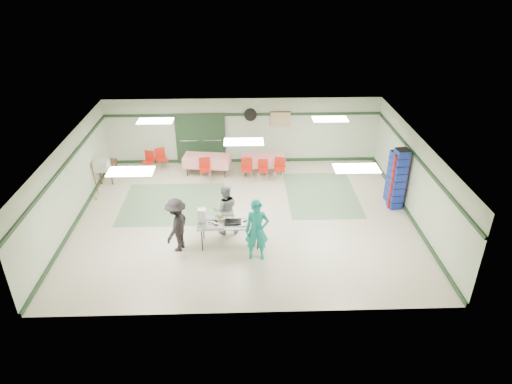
{
  "coord_description": "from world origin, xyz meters",
  "views": [
    {
      "loc": [
        -0.05,
        -12.96,
        7.86
      ],
      "look_at": [
        0.37,
        -0.3,
        1.1
      ],
      "focal_mm": 32.0,
      "sensor_mm": 36.0,
      "label": 1
    }
  ],
  "objects_px": {
    "chair_c": "(280,166)",
    "volunteer_grey": "(225,209)",
    "chair_a": "(263,168)",
    "crate_stack_blue_a": "(393,176)",
    "serving_table": "(230,224)",
    "office_printer": "(102,165)",
    "dining_table_b": "(207,160)",
    "printer_table": "(108,165)",
    "chair_b": "(247,167)",
    "crate_stack_red": "(397,181)",
    "chair_loose_b": "(149,159)",
    "broom": "(95,180)",
    "crate_stack_blue_b": "(398,179)",
    "volunteer_teal": "(257,230)",
    "volunteer_dark": "(177,225)",
    "dining_table_a": "(263,160)",
    "chair_loose_a": "(161,157)",
    "chair_d": "(205,167)"
  },
  "relations": [
    {
      "from": "serving_table",
      "to": "dining_table_b",
      "type": "height_order",
      "value": "dining_table_b"
    },
    {
      "from": "chair_loose_a",
      "to": "dining_table_a",
      "type": "bearing_deg",
      "value": -35.66
    },
    {
      "from": "chair_c",
      "to": "volunteer_grey",
      "type": "bearing_deg",
      "value": -110.91
    },
    {
      "from": "chair_loose_a",
      "to": "chair_loose_b",
      "type": "relative_size",
      "value": 1.03
    },
    {
      "from": "volunteer_dark",
      "to": "chair_a",
      "type": "bearing_deg",
      "value": 167.4
    },
    {
      "from": "volunteer_dark",
      "to": "dining_table_a",
      "type": "xyz_separation_m",
      "value": [
        2.74,
        5.12,
        -0.26
      ]
    },
    {
      "from": "dining_table_b",
      "to": "chair_c",
      "type": "xyz_separation_m",
      "value": [
        2.81,
        -0.57,
        -0.03
      ]
    },
    {
      "from": "chair_a",
      "to": "crate_stack_red",
      "type": "bearing_deg",
      "value": -26.07
    },
    {
      "from": "crate_stack_red",
      "to": "serving_table",
      "type": "bearing_deg",
      "value": -159.28
    },
    {
      "from": "volunteer_grey",
      "to": "chair_loose_b",
      "type": "xyz_separation_m",
      "value": [
        -3.15,
        4.53,
        -0.3
      ]
    },
    {
      "from": "dining_table_b",
      "to": "printer_table",
      "type": "height_order",
      "value": "dining_table_b"
    },
    {
      "from": "chair_d",
      "to": "chair_loose_b",
      "type": "xyz_separation_m",
      "value": [
        -2.27,
        0.84,
        -0.03
      ]
    },
    {
      "from": "chair_a",
      "to": "crate_stack_blue_b",
      "type": "bearing_deg",
      "value": -26.75
    },
    {
      "from": "volunteer_grey",
      "to": "volunteer_dark",
      "type": "height_order",
      "value": "volunteer_dark"
    },
    {
      "from": "dining_table_a",
      "to": "chair_a",
      "type": "distance_m",
      "value": 0.58
    },
    {
      "from": "volunteer_teal",
      "to": "crate_stack_blue_b",
      "type": "height_order",
      "value": "crate_stack_blue_b"
    },
    {
      "from": "chair_loose_b",
      "to": "broom",
      "type": "relative_size",
      "value": 0.64
    },
    {
      "from": "volunteer_grey",
      "to": "crate_stack_blue_a",
      "type": "distance_m",
      "value": 6.04
    },
    {
      "from": "crate_stack_blue_a",
      "to": "office_printer",
      "type": "height_order",
      "value": "crate_stack_blue_a"
    },
    {
      "from": "dining_table_a",
      "to": "chair_a",
      "type": "relative_size",
      "value": 2.07
    },
    {
      "from": "chair_a",
      "to": "crate_stack_blue_b",
      "type": "xyz_separation_m",
      "value": [
        4.42,
        -2.3,
        0.58
      ]
    },
    {
      "from": "office_printer",
      "to": "volunteer_grey",
      "type": "bearing_deg",
      "value": -30.93
    },
    {
      "from": "chair_loose_b",
      "to": "crate_stack_blue_b",
      "type": "distance_m",
      "value": 9.45
    },
    {
      "from": "dining_table_a",
      "to": "chair_loose_b",
      "type": "bearing_deg",
      "value": 175.8
    },
    {
      "from": "chair_c",
      "to": "chair_a",
      "type": "bearing_deg",
      "value": -172.23
    },
    {
      "from": "dining_table_b",
      "to": "chair_loose_a",
      "type": "distance_m",
      "value": 1.92
    },
    {
      "from": "chair_c",
      "to": "crate_stack_blue_a",
      "type": "relative_size",
      "value": 0.47
    },
    {
      "from": "chair_c",
      "to": "chair_loose_a",
      "type": "bearing_deg",
      "value": 174.66
    },
    {
      "from": "dining_table_b",
      "to": "dining_table_a",
      "type": "bearing_deg",
      "value": 7.53
    },
    {
      "from": "volunteer_teal",
      "to": "chair_loose_a",
      "type": "bearing_deg",
      "value": 122.19
    },
    {
      "from": "volunteer_teal",
      "to": "dining_table_a",
      "type": "height_order",
      "value": "volunteer_teal"
    },
    {
      "from": "chair_d",
      "to": "printer_table",
      "type": "relative_size",
      "value": 1.07
    },
    {
      "from": "chair_a",
      "to": "chair_loose_b",
      "type": "distance_m",
      "value": 4.56
    },
    {
      "from": "volunteer_teal",
      "to": "printer_table",
      "type": "height_order",
      "value": "volunteer_teal"
    },
    {
      "from": "volunteer_grey",
      "to": "broom",
      "type": "relative_size",
      "value": 1.24
    },
    {
      "from": "volunteer_dark",
      "to": "crate_stack_blue_a",
      "type": "bearing_deg",
      "value": 129.09
    },
    {
      "from": "chair_b",
      "to": "chair_d",
      "type": "xyz_separation_m",
      "value": [
        -1.59,
        0.0,
        0.01
      ]
    },
    {
      "from": "volunteer_dark",
      "to": "dining_table_b",
      "type": "xyz_separation_m",
      "value": [
        0.54,
        5.12,
        -0.26
      ]
    },
    {
      "from": "crate_stack_blue_a",
      "to": "office_printer",
      "type": "distance_m",
      "value": 10.37
    },
    {
      "from": "chair_b",
      "to": "crate_stack_red",
      "type": "relative_size",
      "value": 0.44
    },
    {
      "from": "dining_table_b",
      "to": "crate_stack_blue_a",
      "type": "bearing_deg",
      "value": -12.41
    },
    {
      "from": "dining_table_b",
      "to": "crate_stack_red",
      "type": "bearing_deg",
      "value": -15.55
    },
    {
      "from": "chair_c",
      "to": "chair_loose_a",
      "type": "relative_size",
      "value": 0.99
    },
    {
      "from": "dining_table_a",
      "to": "office_printer",
      "type": "distance_m",
      "value": 6.04
    },
    {
      "from": "volunteer_teal",
      "to": "chair_c",
      "type": "relative_size",
      "value": 2.11
    },
    {
      "from": "volunteer_grey",
      "to": "office_printer",
      "type": "distance_m",
      "value": 5.51
    },
    {
      "from": "volunteer_dark",
      "to": "broom",
      "type": "xyz_separation_m",
      "value": [
        -3.26,
        3.25,
        -0.14
      ]
    },
    {
      "from": "printer_table",
      "to": "broom",
      "type": "distance_m",
      "value": 1.4
    },
    {
      "from": "chair_d",
      "to": "broom",
      "type": "xyz_separation_m",
      "value": [
        -3.75,
        -1.3,
        0.14
      ]
    },
    {
      "from": "serving_table",
      "to": "office_printer",
      "type": "height_order",
      "value": "office_printer"
    }
  ]
}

